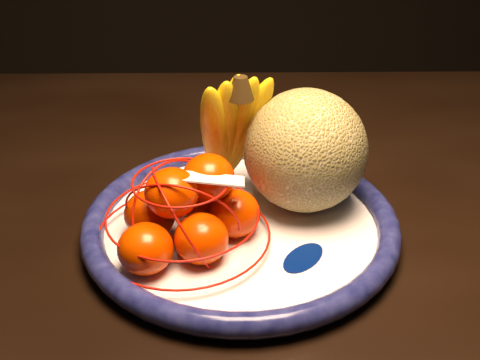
{
  "coord_description": "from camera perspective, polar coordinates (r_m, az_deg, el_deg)",
  "views": [
    {
      "loc": [
        0.03,
        -0.63,
        1.17
      ],
      "look_at": [
        0.08,
        -0.03,
        0.82
      ],
      "focal_mm": 45.0,
      "sensor_mm": 36.0,
      "label": 1
    }
  ],
  "objects": [
    {
      "name": "dining_table",
      "position": [
        0.87,
        1.23,
        -5.22
      ],
      "size": [
        1.56,
        1.01,
        0.75
      ],
      "rotation": [
        0.0,
        0.0,
        -0.08
      ],
      "color": "black",
      "rests_on": "ground"
    },
    {
      "name": "fruit_bowl",
      "position": [
        0.72,
        0.07,
        -4.17
      ],
      "size": [
        0.38,
        0.38,
        0.03
      ],
      "rotation": [
        0.0,
        0.0,
        0.21
      ],
      "color": "white",
      "rests_on": "dining_table"
    },
    {
      "name": "cantaloupe",
      "position": [
        0.73,
        6.21,
        2.8
      ],
      "size": [
        0.15,
        0.15,
        0.15
      ],
      "primitive_type": "sphere",
      "color": "olive",
      "rests_on": "fruit_bowl"
    },
    {
      "name": "banana_bunch",
      "position": [
        0.75,
        -0.95,
        5.09
      ],
      "size": [
        0.12,
        0.12,
        0.18
      ],
      "rotation": [
        0.0,
        0.0,
        0.31
      ],
      "color": "yellow",
      "rests_on": "fruit_bowl"
    },
    {
      "name": "mandarin_bag",
      "position": [
        0.68,
        -5.06,
        -3.12
      ],
      "size": [
        0.26,
        0.26,
        0.12
      ],
      "rotation": [
        0.0,
        0.0,
        0.39
      ],
      "color": "#FF4301",
      "rests_on": "fruit_bowl"
    },
    {
      "name": "price_tag",
      "position": [
        0.65,
        -2.76,
        0.13
      ],
      "size": [
        0.07,
        0.04,
        0.01
      ],
      "primitive_type": "cube",
      "rotation": [
        -0.14,
        0.1,
        -0.11
      ],
      "color": "white",
      "rests_on": "mandarin_bag"
    }
  ]
}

